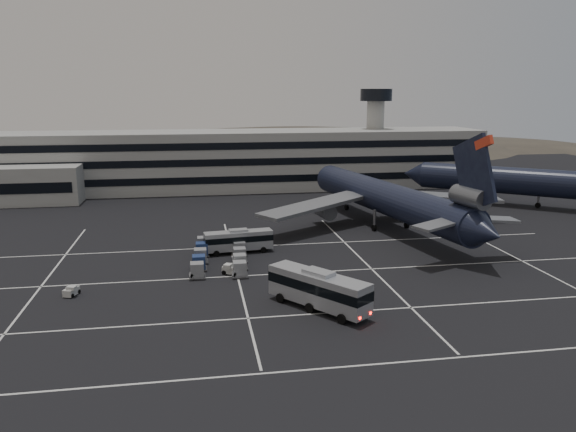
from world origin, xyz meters
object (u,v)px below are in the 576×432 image
object	(u,v)px
uld_cluster	(220,256)
bus_near	(318,288)
tug_a	(71,291)
trijet_main	(387,198)
bus_far	(238,240)

from	to	relation	value
uld_cluster	bus_near	bearing A→B (deg)	-63.12
tug_a	uld_cluster	size ratio (longest dim) A/B	0.14
uld_cluster	tug_a	bearing A→B (deg)	-149.83
trijet_main	bus_near	distance (m)	40.37
bus_far	tug_a	distance (m)	25.51
uld_cluster	trijet_main	bearing A→B (deg)	27.97
bus_near	uld_cluster	bearing A→B (deg)	79.69
tug_a	trijet_main	bearing A→B (deg)	48.99
bus_near	tug_a	size ratio (longest dim) A/B	5.18
bus_near	bus_far	distance (m)	24.58
bus_near	tug_a	world-z (taller)	bus_near
trijet_main	bus_far	xyz separation A→B (m)	(-26.77, -11.34, -3.31)
trijet_main	tug_a	distance (m)	54.42
tug_a	bus_near	bearing A→B (deg)	2.38
bus_near	uld_cluster	world-z (taller)	bus_near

